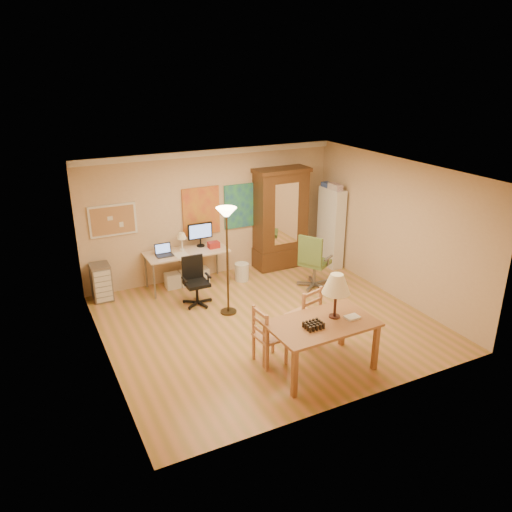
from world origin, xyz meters
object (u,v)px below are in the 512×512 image
bookshelf (331,228)px  dining_table (327,311)px  computer_desk (188,264)px  office_chair_green (314,273)px  office_chair_black (196,292)px  armoire (280,225)px

bookshelf → dining_table: bearing=-125.2°
computer_desk → office_chair_green: bearing=-29.1°
computer_desk → office_chair_black: 0.94m
dining_table → office_chair_black: (-1.00, 2.86, -0.68)m
armoire → dining_table: bearing=-109.5°
computer_desk → office_chair_green: computer_desk is taller
office_chair_black → office_chair_green: size_ratio=0.81×
office_chair_green → bookshelf: bearing=41.9°
dining_table → office_chair_black: dining_table is taller
office_chair_green → bookshelf: 1.46m
office_chair_black → armoire: bearing=22.6°
armoire → office_chair_green: bearing=-88.1°
dining_table → computer_desk: size_ratio=0.96×
dining_table → armoire: armoire is taller
computer_desk → office_chair_black: (-0.16, -0.90, -0.21)m
dining_table → office_chair_black: size_ratio=1.71×
armoire → bookshelf: armoire is taller
computer_desk → bookshelf: (3.25, -0.36, 0.42)m
office_chair_green → armoire: size_ratio=0.52×
dining_table → armoire: 4.08m
office_chair_green → dining_table: bearing=-119.2°
bookshelf → computer_desk: bearing=173.7°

